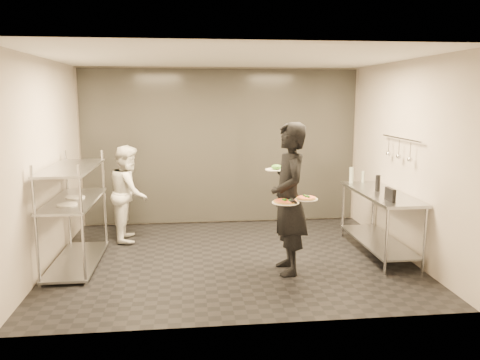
{
  "coord_description": "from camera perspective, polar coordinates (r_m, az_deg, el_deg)",
  "views": [
    {
      "loc": [
        -0.59,
        -6.39,
        2.28
      ],
      "look_at": [
        0.14,
        0.22,
        1.1
      ],
      "focal_mm": 35.0,
      "sensor_mm": 36.0,
      "label": 1
    }
  ],
  "objects": [
    {
      "name": "room_shell",
      "position": [
        7.64,
        -1.87,
        3.45
      ],
      "size": [
        5.0,
        4.0,
        2.8
      ],
      "color": "black",
      "rests_on": "ground"
    },
    {
      "name": "utensil_rail",
      "position": [
        7.1,
        18.88,
        3.59
      ],
      "size": [
        0.07,
        1.2,
        0.31
      ],
      "color": "#B3B5BB",
      "rests_on": "room_shell"
    },
    {
      "name": "bottle_clear",
      "position": [
        7.82,
        14.77,
        0.39
      ],
      "size": [
        0.05,
        0.05,
        0.18
      ],
      "primitive_type": "cylinder",
      "color": "gray",
      "rests_on": "prep_counter"
    },
    {
      "name": "pizza_plate_near",
      "position": [
        5.81,
        5.58,
        -2.65
      ],
      "size": [
        0.34,
        0.34,
        0.05
      ],
      "color": "white",
      "rests_on": "waiter"
    },
    {
      "name": "waiter",
      "position": [
        6.07,
        5.99,
        -2.3
      ],
      "size": [
        0.49,
        0.73,
        1.97
      ],
      "primitive_type": "imported",
      "rotation": [
        0.0,
        0.0,
        -1.55
      ],
      "color": "black",
      "rests_on": "ground"
    },
    {
      "name": "salad_plate",
      "position": [
        6.32,
        4.47,
        1.43
      ],
      "size": [
        0.3,
        0.3,
        0.07
      ],
      "color": "white",
      "rests_on": "waiter"
    },
    {
      "name": "chef",
      "position": [
        7.7,
        -13.38,
        -1.55
      ],
      "size": [
        0.61,
        0.77,
        1.53
      ],
      "primitive_type": "imported",
      "rotation": [
        0.0,
        0.0,
        1.62
      ],
      "color": "white",
      "rests_on": "ground"
    },
    {
      "name": "pizza_plate_far",
      "position": [
        5.94,
        8.08,
        -2.22
      ],
      "size": [
        0.29,
        0.29,
        0.05
      ],
      "color": "white",
      "rests_on": "waiter"
    },
    {
      "name": "prep_counter",
      "position": [
        7.16,
        16.66,
        -3.73
      ],
      "size": [
        0.6,
        1.8,
        0.92
      ],
      "color": "#B3B5BB",
      "rests_on": "ground"
    },
    {
      "name": "pos_monitor",
      "position": [
        6.51,
        17.84,
        -1.71
      ],
      "size": [
        0.05,
        0.24,
        0.17
      ],
      "primitive_type": "cube",
      "rotation": [
        0.0,
        0.0,
        0.02
      ],
      "color": "black",
      "rests_on": "prep_counter"
    },
    {
      "name": "pass_rack",
      "position": [
        6.75,
        -19.57,
        -3.48
      ],
      "size": [
        0.6,
        1.6,
        1.5
      ],
      "color": "#B3B5BB",
      "rests_on": "ground"
    },
    {
      "name": "bottle_green",
      "position": [
        7.74,
        13.43,
        0.6
      ],
      "size": [
        0.07,
        0.07,
        0.25
      ],
      "primitive_type": "cylinder",
      "color": "gray",
      "rests_on": "prep_counter"
    },
    {
      "name": "bottle_dark",
      "position": [
        7.13,
        16.45,
        -0.36
      ],
      "size": [
        0.07,
        0.07,
        0.24
      ],
      "primitive_type": "cylinder",
      "color": "black",
      "rests_on": "prep_counter"
    }
  ]
}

